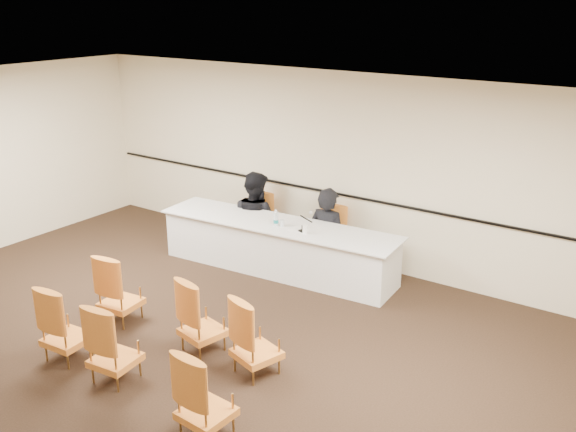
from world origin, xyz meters
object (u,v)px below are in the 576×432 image
(panel_table, at_px, (278,247))
(aud_chair_front_mid, at_px, (202,315))
(coffee_cup, at_px, (305,230))
(microphone, at_px, (302,222))
(panelist_main, at_px, (328,243))
(water_bottle, at_px, (276,218))
(aud_chair_back_left, at_px, (66,322))
(aud_chair_back_right, at_px, (206,393))
(aud_chair_front_left, at_px, (120,288))
(panelist_main_chair, at_px, (328,237))
(panelist_second_chair, at_px, (256,222))
(aud_chair_front_right, at_px, (256,336))
(aud_chair_back_mid, at_px, (114,342))
(drinking_glass, at_px, (282,223))
(panelist_second, at_px, (256,223))

(panel_table, height_order, aud_chair_front_mid, aud_chair_front_mid)
(coffee_cup, bearing_deg, microphone, 155.27)
(panel_table, bearing_deg, panelist_main, 45.08)
(water_bottle, distance_m, aud_chair_front_mid, 2.45)
(aud_chair_back_left, xyz_separation_m, aud_chair_back_right, (2.27, -0.13, 0.00))
(aud_chair_front_left, bearing_deg, panelist_main_chair, 61.29)
(panelist_main, xyz_separation_m, aud_chair_front_left, (-1.26, -3.11, 0.10))
(panelist_second_chair, relative_size, coffee_cup, 7.81)
(aud_chair_back_right, bearing_deg, aud_chair_front_right, 106.58)
(panelist_main_chair, xyz_separation_m, aud_chair_back_mid, (-0.25, -4.08, 0.00))
(aud_chair_front_right, xyz_separation_m, aud_chair_back_mid, (-1.20, -0.99, 0.00))
(coffee_cup, distance_m, aud_chair_front_right, 2.53)
(drinking_glass, xyz_separation_m, aud_chair_front_right, (1.34, -2.41, -0.35))
(aud_chair_front_left, height_order, aud_chair_front_right, same)
(panel_table, distance_m, aud_chair_back_mid, 3.48)
(aud_chair_back_right, bearing_deg, aud_chair_back_left, -179.72)
(coffee_cup, xyz_separation_m, aud_chair_front_right, (0.89, -2.34, -0.36))
(panelist_main, bearing_deg, panelist_second, 5.28)
(panelist_second_chair, distance_m, aud_chair_back_left, 4.00)
(panelist_main, height_order, panelist_second_chair, panelist_main)
(water_bottle, relative_size, aud_chair_front_mid, 0.27)
(aud_chair_back_mid, bearing_deg, panel_table, 88.33)
(aud_chair_front_mid, bearing_deg, panelist_second, 128.72)
(panelist_second_chair, xyz_separation_m, aud_chair_back_right, (2.56, -4.13, 0.00))
(panel_table, height_order, aud_chair_front_right, aud_chair_front_right)
(panelist_second, xyz_separation_m, water_bottle, (0.86, -0.62, 0.44))
(water_bottle, height_order, aud_chair_front_mid, water_bottle)
(aud_chair_back_left, bearing_deg, aud_chair_back_right, -8.03)
(panelist_second, distance_m, drinking_glass, 1.17)
(aud_chair_front_right, height_order, aud_chair_back_mid, same)
(panelist_main, distance_m, panelist_main_chair, 0.10)
(panelist_main, height_order, aud_chair_front_mid, panelist_main)
(panelist_second, height_order, aud_chair_back_left, panelist_second)
(drinking_glass, relative_size, aud_chair_front_mid, 0.11)
(panel_table, relative_size, drinking_glass, 38.66)
(panelist_second, height_order, aud_chair_front_right, panelist_second)
(panelist_second, height_order, coffee_cup, panelist_second)
(panelist_main, relative_size, aud_chair_front_left, 1.90)
(panelist_second, xyz_separation_m, microphone, (1.33, -0.60, 0.47))
(aud_chair_front_mid, xyz_separation_m, aud_chair_back_mid, (-0.37, -1.02, 0.00))
(panelist_main_chair, xyz_separation_m, drinking_glass, (-0.39, -0.68, 0.35))
(panelist_second, relative_size, aud_chair_front_left, 1.86)
(panelist_second, distance_m, aud_chair_back_left, 4.00)
(panelist_second_chair, xyz_separation_m, aud_chair_back_left, (0.28, -3.99, 0.00))
(aud_chair_back_right, bearing_deg, microphone, 112.88)
(water_bottle, height_order, aud_chair_back_mid, water_bottle)
(panelist_second_chair, relative_size, aud_chair_front_left, 1.00)
(aud_chair_back_left, bearing_deg, aud_chair_front_right, 21.99)
(aud_chair_front_right, distance_m, aud_chair_back_right, 1.17)
(drinking_glass, xyz_separation_m, aud_chair_front_mid, (0.52, -2.38, -0.35))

